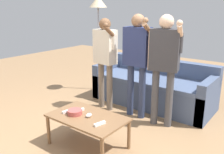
# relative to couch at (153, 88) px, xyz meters

# --- Properties ---
(ground_plane) EXTENTS (12.00, 12.00, 0.00)m
(ground_plane) POSITION_rel_couch_xyz_m (-0.01, -1.62, -0.30)
(ground_plane) COLOR #93704C
(couch) EXTENTS (2.14, 0.88, 0.78)m
(couch) POSITION_rel_couch_xyz_m (0.00, 0.00, 0.00)
(couch) COLOR #475675
(couch) RESTS_ON ground
(coffee_table) EXTENTS (0.97, 0.59, 0.41)m
(coffee_table) POSITION_rel_couch_xyz_m (0.04, -1.80, 0.07)
(coffee_table) COLOR brown
(coffee_table) RESTS_ON ground
(snack_bowl) EXTENTS (0.19, 0.19, 0.06)m
(snack_bowl) POSITION_rel_couch_xyz_m (-0.13, -1.85, 0.14)
(snack_bowl) COLOR #B24C47
(snack_bowl) RESTS_ON coffee_table
(game_remote_nunchuk) EXTENTS (0.06, 0.09, 0.05)m
(game_remote_nunchuk) POSITION_rel_couch_xyz_m (0.07, -1.80, 0.14)
(game_remote_nunchuk) COLOR white
(game_remote_nunchuk) RESTS_ON coffee_table
(floor_lamp) EXTENTS (0.35, 0.35, 1.93)m
(floor_lamp) POSITION_rel_couch_xyz_m (-1.29, 0.00, 1.38)
(floor_lamp) COLOR #2D2D33
(floor_lamp) RESTS_ON ground
(player_left) EXTENTS (0.45, 0.35, 1.55)m
(player_left) POSITION_rel_couch_xyz_m (-0.55, -0.71, 0.68)
(player_left) COLOR #756656
(player_left) RESTS_ON ground
(player_center) EXTENTS (0.48, 0.32, 1.62)m
(player_center) POSITION_rel_couch_xyz_m (0.04, -0.66, 0.73)
(player_center) COLOR #2D3856
(player_center) RESTS_ON ground
(player_right) EXTENTS (0.51, 0.32, 1.63)m
(player_right) POSITION_rel_couch_xyz_m (0.51, -0.70, 0.73)
(player_right) COLOR #47474C
(player_right) RESTS_ON ground
(game_remote_wand_near) EXTENTS (0.07, 0.15, 0.03)m
(game_remote_wand_near) POSITION_rel_couch_xyz_m (0.31, -1.88, 0.13)
(game_remote_wand_near) COLOR white
(game_remote_wand_near) RESTS_ON coffee_table
(game_remote_wand_far) EXTENTS (0.06, 0.16, 0.03)m
(game_remote_wand_far) POSITION_rel_couch_xyz_m (-0.25, -1.86, 0.13)
(game_remote_wand_far) COLOR white
(game_remote_wand_far) RESTS_ON coffee_table
(game_remote_wand_spare) EXTENTS (0.10, 0.15, 0.03)m
(game_remote_wand_spare) POSITION_rel_couch_xyz_m (-0.16, -1.75, 0.13)
(game_remote_wand_spare) COLOR white
(game_remote_wand_spare) RESTS_ON coffee_table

